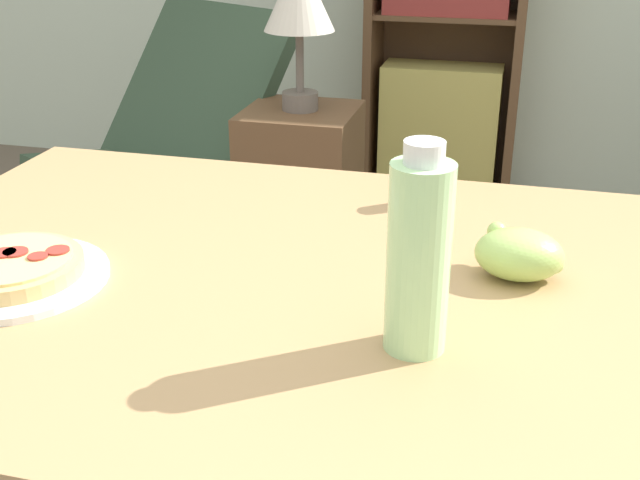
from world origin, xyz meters
The scene contains 9 objects.
dining_table centered at (-0.06, -0.02, 0.68)m, with size 1.33×0.88×0.78m.
pizza_on_plate centered at (-0.46, -0.13, 0.79)m, with size 0.25×0.25×0.04m.
grape_bunch centered at (0.19, 0.05, 0.81)m, with size 0.12×0.10×0.07m.
drink_bottle centered at (0.08, -0.16, 0.89)m, with size 0.07×0.07×0.24m.
salt_shaker centered at (0.02, 0.28, 0.81)m, with size 0.04×0.04×0.07m.
lounge_chair_near centered at (-1.01, 1.48, 0.29)m, with size 0.92×0.99×0.88m.
bookshelf centered at (-0.16, 2.44, 0.71)m, with size 0.63×0.31×1.54m.
side_table centered at (-0.48, 1.37, 0.32)m, with size 0.34×0.34×0.63m.
table_lamp centered at (-0.48, 1.37, 0.95)m, with size 0.21×0.21×0.45m.
Camera 1 is at (0.17, -0.94, 1.26)m, focal length 45.00 mm.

